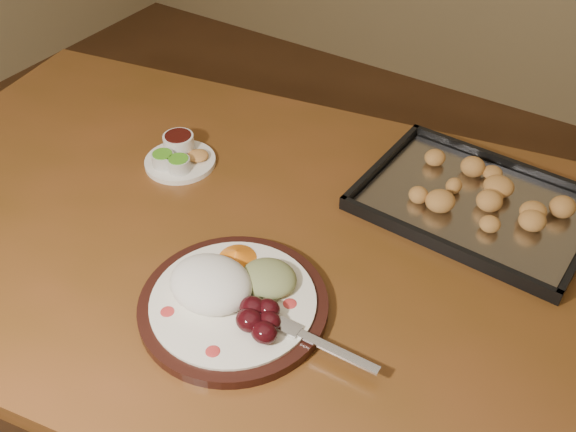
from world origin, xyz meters
The scene contains 4 objects.
dining_table centered at (0.10, 0.04, 0.65)m, with size 1.63×1.15×0.75m.
dinner_plate centered at (0.18, -0.11, 0.77)m, with size 0.40×0.30×0.07m.
condiment_saucer centered at (-0.14, 0.13, 0.77)m, with size 0.14×0.14×0.05m.
baking_tray centered at (0.41, 0.32, 0.76)m, with size 0.42×0.32×0.04m.
Camera 1 is at (0.61, -0.63, 1.52)m, focal length 40.00 mm.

